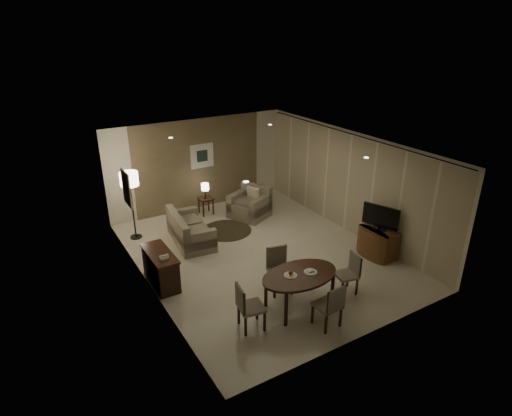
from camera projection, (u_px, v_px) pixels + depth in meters
room_shell at (252, 197)px, 10.22m from camera, size 5.50×7.00×2.70m
taupe_accent at (199, 164)px, 12.65m from camera, size 3.96×0.03×2.70m
curtain_wall at (348, 184)px, 11.18m from camera, size 0.08×6.70×2.58m
curtain_rod at (352, 134)px, 10.66m from camera, size 0.03×6.80×0.03m
art_back_frame at (202, 156)px, 12.58m from camera, size 0.72×0.03×0.72m
art_back_canvas at (202, 156)px, 12.57m from camera, size 0.34×0.01×0.34m
art_left_frame at (126, 188)px, 9.37m from camera, size 0.03×0.60×0.80m
art_left_canvas at (127, 188)px, 9.37m from camera, size 0.01×0.46×0.64m
downlight_nl at (246, 182)px, 7.30m from camera, size 0.10×0.10×0.01m
downlight_nr at (366, 158)px, 8.62m from camera, size 0.10×0.10×0.01m
downlight_fl at (171, 138)px, 10.13m from camera, size 0.10×0.10×0.01m
downlight_fr at (270, 125)px, 11.46m from camera, size 0.10×0.10×0.01m
console_desk at (161, 268)px, 9.11m from camera, size 0.48×1.20×0.75m
telephone at (164, 257)px, 8.71m from camera, size 0.20×0.14×0.09m
tv_cabinet at (378, 242)px, 10.25m from camera, size 0.48×0.90×0.70m
flat_tv at (381, 217)px, 9.98m from camera, size 0.36×0.85×0.60m
dining_table at (299, 291)px, 8.35m from camera, size 1.59×0.99×0.75m
chair_near at (327, 305)px, 7.80m from camera, size 0.46×0.46×0.91m
chair_far at (280, 271)px, 8.80m from camera, size 0.55×0.55×0.95m
chair_left at (251, 307)px, 7.73m from camera, size 0.51×0.51×0.92m
chair_right at (346, 275)px, 8.78m from camera, size 0.48×0.48×0.86m
plate_a at (291, 275)px, 8.15m from camera, size 0.26×0.26×0.02m
plate_b at (310, 272)px, 8.26m from camera, size 0.26×0.26×0.02m
fruit_apple at (291, 273)px, 8.13m from camera, size 0.09×0.09×0.09m
napkin at (311, 271)px, 8.26m from camera, size 0.12×0.08×0.03m
round_rug at (227, 230)px, 11.63m from camera, size 1.35×1.35×0.01m
sofa at (191, 228)px, 10.88m from camera, size 1.76×1.01×0.79m
armchair at (249, 203)px, 12.30m from camera, size 1.26×1.29×0.88m
side_table at (206, 206)px, 12.55m from camera, size 0.39×0.39×0.50m
table_lamp at (205, 190)px, 12.35m from camera, size 0.22×0.22×0.50m
floor_lamp at (132, 206)px, 10.90m from camera, size 0.46×0.46×1.80m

